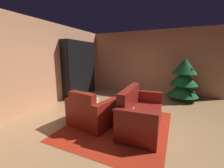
{
  "coord_description": "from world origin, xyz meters",
  "views": [
    {
      "loc": [
        1.07,
        -3.12,
        1.59
      ],
      "look_at": [
        -0.39,
        0.09,
        0.9
      ],
      "focal_mm": 23.04,
      "sensor_mm": 36.0,
      "label": 1
    }
  ],
  "objects_px": {
    "decorated_tree": "(184,79)",
    "coffee_table": "(121,108)",
    "book_stack_on_table": "(120,104)",
    "armchair_red": "(91,112)",
    "couch_red": "(140,114)",
    "bottle_on_table": "(120,104)",
    "bookshelf_unit": "(82,69)"
  },
  "relations": [
    {
      "from": "couch_red",
      "to": "book_stack_on_table",
      "type": "relative_size",
      "value": 7.54
    },
    {
      "from": "bottle_on_table",
      "to": "coffee_table",
      "type": "bearing_deg",
      "value": 101.93
    },
    {
      "from": "bookshelf_unit",
      "to": "decorated_tree",
      "type": "height_order",
      "value": "bookshelf_unit"
    },
    {
      "from": "armchair_red",
      "to": "decorated_tree",
      "type": "relative_size",
      "value": 0.72
    },
    {
      "from": "couch_red",
      "to": "decorated_tree",
      "type": "xyz_separation_m",
      "value": [
        0.93,
        2.59,
        0.48
      ]
    },
    {
      "from": "book_stack_on_table",
      "to": "decorated_tree",
      "type": "distance_m",
      "value": 3.0
    },
    {
      "from": "decorated_tree",
      "to": "book_stack_on_table",
      "type": "bearing_deg",
      "value": -117.71
    },
    {
      "from": "book_stack_on_table",
      "to": "bottle_on_table",
      "type": "relative_size",
      "value": 0.72
    },
    {
      "from": "couch_red",
      "to": "bottle_on_table",
      "type": "bearing_deg",
      "value": -157.44
    },
    {
      "from": "book_stack_on_table",
      "to": "armchair_red",
      "type": "bearing_deg",
      "value": -152.44
    },
    {
      "from": "bottle_on_table",
      "to": "decorated_tree",
      "type": "relative_size",
      "value": 0.21
    },
    {
      "from": "armchair_red",
      "to": "coffee_table",
      "type": "xyz_separation_m",
      "value": [
        0.6,
        0.37,
        0.07
      ]
    },
    {
      "from": "couch_red",
      "to": "decorated_tree",
      "type": "distance_m",
      "value": 2.79
    },
    {
      "from": "armchair_red",
      "to": "bottle_on_table",
      "type": "relative_size",
      "value": 3.5
    },
    {
      "from": "coffee_table",
      "to": "book_stack_on_table",
      "type": "height_order",
      "value": "book_stack_on_table"
    },
    {
      "from": "couch_red",
      "to": "bottle_on_table",
      "type": "distance_m",
      "value": 0.52
    },
    {
      "from": "couch_red",
      "to": "coffee_table",
      "type": "relative_size",
      "value": 2.65
    },
    {
      "from": "armchair_red",
      "to": "bookshelf_unit",
      "type": "bearing_deg",
      "value": 129.97
    },
    {
      "from": "bookshelf_unit",
      "to": "book_stack_on_table",
      "type": "bearing_deg",
      "value": -37.45
    },
    {
      "from": "decorated_tree",
      "to": "bottle_on_table",
      "type": "bearing_deg",
      "value": -116.06
    },
    {
      "from": "decorated_tree",
      "to": "coffee_table",
      "type": "bearing_deg",
      "value": -118.17
    },
    {
      "from": "armchair_red",
      "to": "couch_red",
      "type": "xyz_separation_m",
      "value": [
        1.06,
        0.37,
        0.0
      ]
    },
    {
      "from": "bookshelf_unit",
      "to": "armchair_red",
      "type": "height_order",
      "value": "bookshelf_unit"
    },
    {
      "from": "coffee_table",
      "to": "bottle_on_table",
      "type": "distance_m",
      "value": 0.24
    },
    {
      "from": "book_stack_on_table",
      "to": "bottle_on_table",
      "type": "bearing_deg",
      "value": -72.0
    },
    {
      "from": "bottle_on_table",
      "to": "decorated_tree",
      "type": "bearing_deg",
      "value": 63.94
    },
    {
      "from": "armchair_red",
      "to": "decorated_tree",
      "type": "bearing_deg",
      "value": 56.09
    },
    {
      "from": "bookshelf_unit",
      "to": "decorated_tree",
      "type": "bearing_deg",
      "value": 11.93
    },
    {
      "from": "couch_red",
      "to": "armchair_red",
      "type": "bearing_deg",
      "value": -160.72
    },
    {
      "from": "bookshelf_unit",
      "to": "coffee_table",
      "type": "distance_m",
      "value": 3.08
    },
    {
      "from": "coffee_table",
      "to": "decorated_tree",
      "type": "relative_size",
      "value": 0.42
    },
    {
      "from": "book_stack_on_table",
      "to": "bookshelf_unit",
      "type": "bearing_deg",
      "value": 142.55
    }
  ]
}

